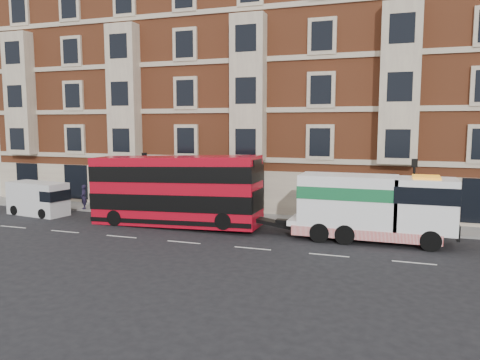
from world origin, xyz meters
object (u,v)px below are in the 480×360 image
Objects in this scene: double_decker_bus at (175,190)px; box_van at (38,199)px; tow_truck at (371,207)px; pedestrian at (84,197)px.

double_decker_bus is 2.33× the size of box_van.
box_van is at bearing 179.26° from tow_truck.
double_decker_bus reaches higher than tow_truck.
box_van is at bearing 178.45° from double_decker_bus.
double_decker_bus is 1.25× the size of tow_truck.
pedestrian is (-21.00, 2.59, -0.89)m from tow_truck.
tow_truck is 1.86× the size of box_van.
tow_truck reaches higher than pedestrian.
pedestrian is (-8.94, 2.59, -1.31)m from double_decker_bus.
pedestrian is (2.20, 2.29, -0.10)m from box_van.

